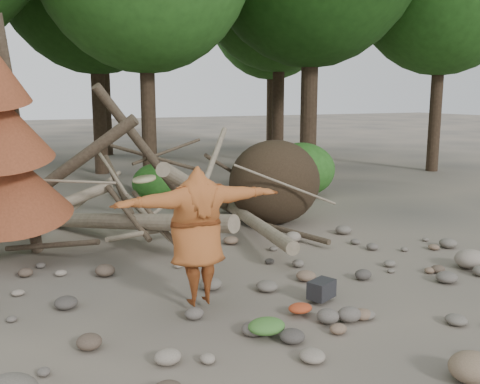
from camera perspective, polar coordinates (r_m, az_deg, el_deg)
name	(u,v)px	position (r m, az deg, el deg)	size (l,w,h in m)	color
ground	(260,306)	(7.92, 2.17, -12.05)	(120.00, 120.00, 0.00)	#514C44
deadfall_pile	(254,186)	(12.18, 1.46, 0.64)	(8.55, 5.24, 3.30)	#332619
dead_conifer	(6,149)	(9.90, -23.66, 4.26)	(2.06, 2.16, 4.35)	#4C3F30
bush_mid	(157,183)	(15.09, -8.81, 0.92)	(1.40, 1.40, 1.12)	#235719
bush_right	(301,169)	(16.03, 6.55, 2.40)	(2.00, 2.00, 1.60)	#2C6820
frisbee_thrower	(197,236)	(7.54, -4.59, -4.65)	(2.44, 0.95, 1.98)	#A35225
backpack	(321,293)	(8.10, 8.68, -10.61)	(0.40, 0.27, 0.27)	black
cloth_green	(267,330)	(6.98, 2.85, -14.47)	(0.49, 0.41, 0.18)	#3D702C
cloth_orange	(300,312)	(7.61, 6.44, -12.56)	(0.34, 0.28, 0.12)	#A23A1B
boulder_front_right	(472,367)	(6.49, 23.55, -16.76)	(0.53, 0.47, 0.32)	#806850
boulder_mid_right	(470,259)	(10.29, 23.35, -6.57)	(0.56, 0.50, 0.33)	gray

